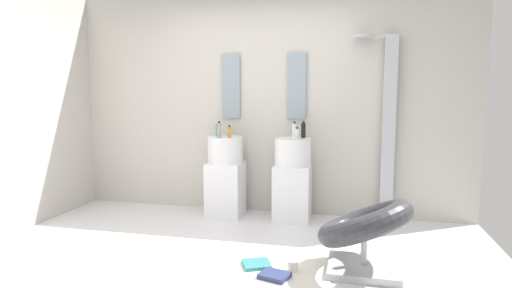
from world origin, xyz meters
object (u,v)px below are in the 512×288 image
magazine_navy (274,275)px  coffee_mug (293,266)px  lounge_chair (364,229)px  pedestal_sink_right (292,179)px  soap_bottle_green (218,131)px  soap_bottle_amber (229,132)px  magazine_teal (257,264)px  soap_bottle_grey (219,130)px  soap_bottle_black (303,130)px  soap_bottle_white (295,130)px  soap_bottle_clear (297,134)px  shower_column (387,125)px  pedestal_sink_left (226,176)px

magazine_navy → coffee_mug: bearing=69.2°
lounge_chair → coffee_mug: lounge_chair is taller
pedestal_sink_right → soap_bottle_green: soap_bottle_green is taller
lounge_chair → soap_bottle_amber: size_ratio=7.35×
magazine_teal → soap_bottle_grey: soap_bottle_grey is taller
magazine_teal → soap_bottle_grey: bearing=96.3°
soap_bottle_black → soap_bottle_white: size_ratio=1.04×
magazine_navy → soap_bottle_amber: 1.91m
soap_bottle_black → soap_bottle_clear: bearing=-104.6°
soap_bottle_grey → soap_bottle_white: 0.85m
magazine_teal → shower_column: bearing=30.6°
coffee_mug → soap_bottle_green: soap_bottle_green is taller
shower_column → soap_bottle_green: 1.91m
magazine_teal → pedestal_sink_right: bearing=61.8°
soap_bottle_black → pedestal_sink_right: bearing=-144.2°
soap_bottle_amber → lounge_chair: bearing=-38.4°
pedestal_sink_right → shower_column: shower_column is taller
pedestal_sink_left → shower_column: size_ratio=0.50×
pedestal_sink_right → lounge_chair: pedestal_sink_right is taller
soap_bottle_grey → soap_bottle_clear: (0.87, 0.04, -0.03)m
magazine_navy → soap_bottle_grey: size_ratio=1.17×
soap_bottle_amber → soap_bottle_grey: bearing=-157.8°
lounge_chair → soap_bottle_white: soap_bottle_white is taller
soap_bottle_grey → soap_bottle_amber: size_ratio=1.33×
soap_bottle_clear → soap_bottle_green: (-0.95, 0.17, 0.00)m
magazine_navy → magazine_teal: size_ratio=0.99×
soap_bottle_grey → soap_bottle_white: soap_bottle_grey is taller
pedestal_sink_right → soap_bottle_grey: size_ratio=5.51×
magazine_navy → soap_bottle_amber: (-0.78, 1.45, 0.96)m
soap_bottle_clear → soap_bottle_amber: (-0.76, 0.00, 0.00)m
lounge_chair → coffee_mug: bearing=-166.2°
pedestal_sink_right → magazine_teal: size_ratio=4.66×
soap_bottle_amber → soap_bottle_white: bearing=16.3°
soap_bottle_clear → coffee_mug: bearing=-83.7°
shower_column → soap_bottle_grey: bearing=-169.4°
lounge_chair → soap_bottle_clear: soap_bottle_clear is taller
shower_column → magazine_navy: (-0.93, -1.75, -1.05)m
lounge_chair → soap_bottle_clear: 1.49m
lounge_chair → soap_bottle_amber: soap_bottle_amber is taller
shower_column → lounge_chair: bearing=-100.2°
shower_column → pedestal_sink_left: bearing=-173.7°
pedestal_sink_right → soap_bottle_clear: (0.06, -0.11, 0.52)m
lounge_chair → soap_bottle_black: (-0.65, 1.33, 0.66)m
lounge_chair → magazine_teal: size_ratio=4.68×
soap_bottle_grey → soap_bottle_clear: soap_bottle_grey is taller
shower_column → pedestal_sink_right: bearing=-169.0°
pedestal_sink_right → shower_column: 1.20m
pedestal_sink_right → soap_bottle_white: bearing=88.3°
pedestal_sink_left → coffee_mug: pedestal_sink_left is taller
soap_bottle_grey → soap_bottle_green: soap_bottle_grey is taller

